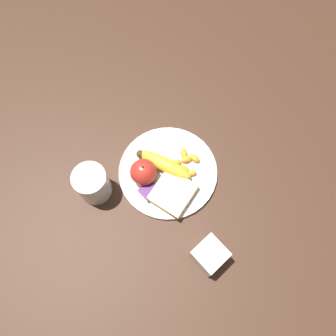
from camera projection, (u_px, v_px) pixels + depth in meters
ground_plane at (168, 172)px, 0.88m from camera, size 3.00×3.00×0.00m
plate at (168, 171)px, 0.87m from camera, size 0.26×0.26×0.01m
juice_glass at (93, 184)px, 0.82m from camera, size 0.08×0.08×0.10m
apple at (143, 172)px, 0.83m from camera, size 0.07×0.07×0.08m
banana at (162, 165)px, 0.85m from camera, size 0.09×0.16×0.04m
bread_slice at (173, 193)px, 0.83m from camera, size 0.12×0.12×0.02m
fork at (169, 169)px, 0.87m from camera, size 0.15×0.12×0.00m
jam_packet at (149, 191)px, 0.83m from camera, size 0.05×0.04×0.02m
orange_segment_0 at (180, 170)px, 0.86m from camera, size 0.03×0.02×0.02m
orange_segment_1 at (182, 179)px, 0.85m from camera, size 0.03×0.04×0.02m
orange_segment_2 at (186, 159)px, 0.87m from camera, size 0.03×0.03×0.02m
orange_segment_3 at (179, 174)px, 0.85m from camera, size 0.04×0.04×0.02m
orange_segment_4 at (195, 158)px, 0.87m from camera, size 0.02×0.03×0.02m
orange_segment_5 at (184, 170)px, 0.86m from camera, size 0.02×0.04×0.02m
orange_segment_6 at (184, 153)px, 0.88m from camera, size 0.03×0.04×0.02m
orange_segment_7 at (191, 173)px, 0.86m from camera, size 0.03×0.03×0.01m
orange_segment_8 at (175, 163)px, 0.86m from camera, size 0.04×0.03×0.02m
condiment_caddy at (210, 255)px, 0.76m from camera, size 0.07×0.07×0.06m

